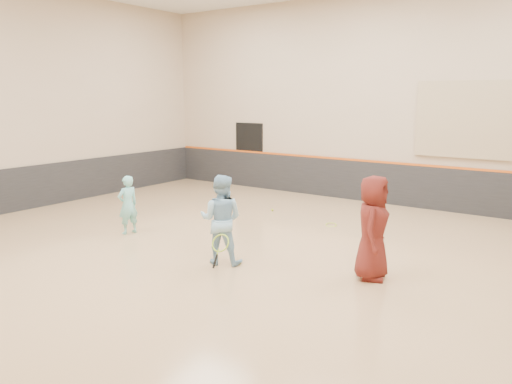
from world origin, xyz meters
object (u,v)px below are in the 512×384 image
Objects in this scene: instructor at (221,219)px; young_man at (373,228)px; spare_racket at (331,223)px; girl at (128,205)px.

instructor is 0.94× the size of young_man.
young_man is at bearing -52.42° from spare_racket.
young_man is (2.62, 0.86, 0.06)m from instructor.
young_man reaches higher than girl.
young_man reaches higher than spare_racket.
young_man is at bearing 104.49° from girl.
spare_racket is at bearing 22.83° from young_man.
girl is 2.22× the size of spare_racket.
instructor is 2.76m from young_man.
girl is at bearing 80.02° from young_man.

